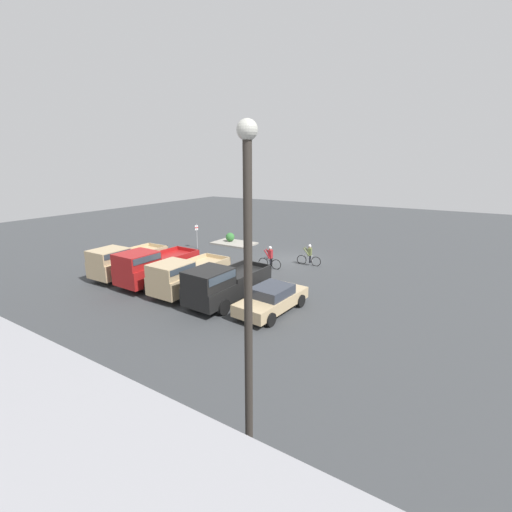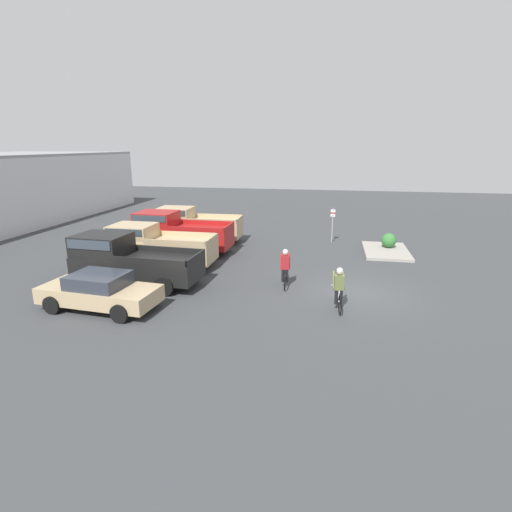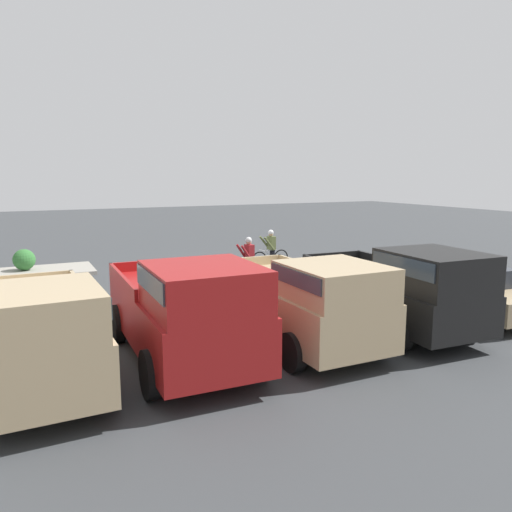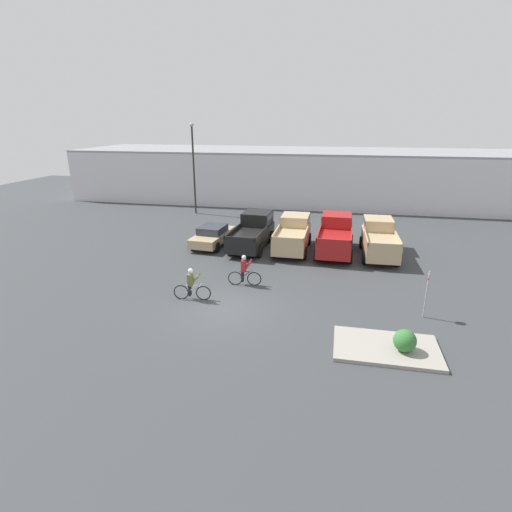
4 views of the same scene
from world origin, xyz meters
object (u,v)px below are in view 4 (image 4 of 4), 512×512
object	(u,v)px
fire_lane_sign	(427,290)
pickup_truck_0	(253,230)
pickup_truck_2	(335,234)
cyclist_1	(191,284)
lamppost	(193,163)
pickup_truck_3	(379,238)
pickup_truck_1	(293,233)
shrub	(405,341)
cyclist_0	(244,270)
sedan_0	(213,235)

from	to	relation	value
fire_lane_sign	pickup_truck_0	bearing A→B (deg)	137.40
pickup_truck_2	cyclist_1	xyz separation A→B (m)	(-6.70, -9.05, -0.40)
lamppost	pickup_truck_3	bearing A→B (deg)	-29.98
pickup_truck_2	cyclist_1	distance (m)	11.27
pickup_truck_1	shrub	distance (m)	13.32
pickup_truck_3	cyclist_1	xyz separation A→B (m)	(-9.48, -9.02, -0.32)
pickup_truck_0	cyclist_0	world-z (taller)	pickup_truck_0
pickup_truck_1	lamppost	distance (m)	14.13
pickup_truck_0	pickup_truck_2	world-z (taller)	pickup_truck_2
sedan_0	lamppost	world-z (taller)	lamppost
fire_lane_sign	pickup_truck_1	bearing A→B (deg)	128.09
sedan_0	pickup_truck_0	bearing A→B (deg)	7.61
sedan_0	fire_lane_sign	xyz separation A→B (m)	(12.48, -8.50, 0.63)
pickup_truck_1	cyclist_1	distance (m)	9.89
pickup_truck_3	fire_lane_sign	size ratio (longest dim) A/B	2.40
cyclist_1	lamppost	size ratio (longest dim) A/B	0.23
sedan_0	shrub	world-z (taller)	sedan_0
fire_lane_sign	pickup_truck_2	bearing A→B (deg)	114.98
pickup_truck_2	lamppost	bearing A→B (deg)	145.10
fire_lane_sign	pickup_truck_3	bearing A→B (deg)	98.42
pickup_truck_2	shrub	world-z (taller)	pickup_truck_2
pickup_truck_1	cyclist_1	world-z (taller)	pickup_truck_1
sedan_0	shrub	xyz separation A→B (m)	(11.20, -11.81, -0.13)
fire_lane_sign	shrub	size ratio (longest dim) A/B	2.60
pickup_truck_1	fire_lane_sign	xyz separation A→B (m)	(6.88, -8.78, 0.24)
pickup_truck_2	pickup_truck_3	distance (m)	2.78
pickup_truck_1	pickup_truck_2	distance (m)	2.81
pickup_truck_3	cyclist_0	size ratio (longest dim) A/B	2.98
pickup_truck_3	pickup_truck_2	bearing A→B (deg)	179.40
fire_lane_sign	cyclist_1	bearing A→B (deg)	-178.38
cyclist_0	cyclist_1	size ratio (longest dim) A/B	0.96
cyclist_1	shrub	size ratio (longest dim) A/B	2.19
pickup_truck_0	pickup_truck_1	distance (m)	2.78
pickup_truck_1	cyclist_0	world-z (taller)	pickup_truck_1
sedan_0	pickup_truck_0	distance (m)	2.88
lamppost	shrub	distance (m)	26.73
fire_lane_sign	shrub	distance (m)	3.62
pickup_truck_1	lamppost	bearing A→B (deg)	138.46
pickup_truck_1	pickup_truck_3	bearing A→B (deg)	-0.64
pickup_truck_0	lamppost	distance (m)	12.18
pickup_truck_0	shrub	size ratio (longest dim) A/B	6.66
sedan_0	pickup_truck_0	xyz separation A→B (m)	(2.83, 0.38, 0.43)
lamppost	pickup_truck_0	bearing A→B (deg)	-50.24
cyclist_1	fire_lane_sign	bearing A→B (deg)	1.62
pickup_truck_3	lamppost	xyz separation A→B (m)	(-15.82, 9.13, 3.55)
fire_lane_sign	shrub	world-z (taller)	fire_lane_sign
pickup_truck_0	pickup_truck_2	size ratio (longest dim) A/B	1.04
sedan_0	lamppost	bearing A→B (deg)	116.38
pickup_truck_1	fire_lane_sign	distance (m)	11.16
pickup_truck_3	shrub	xyz separation A→B (m)	(0.01, -12.02, -0.55)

